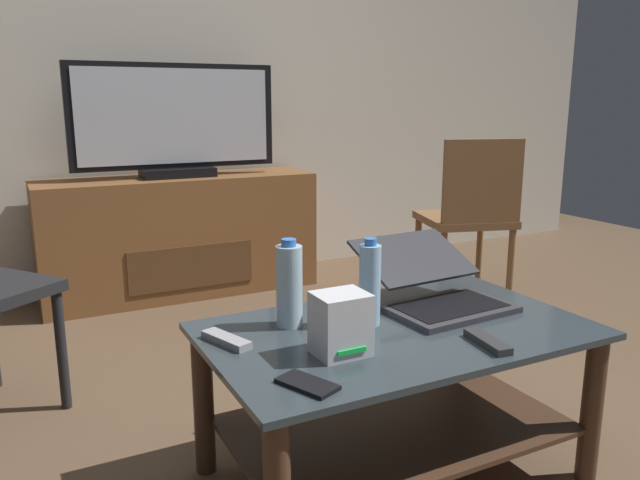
% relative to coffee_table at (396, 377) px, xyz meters
% --- Properties ---
extents(ground_plane, '(7.68, 7.68, 0.00)m').
position_rel_coffee_table_xyz_m(ground_plane, '(0.02, 0.07, -0.31)').
color(ground_plane, brown).
extents(back_wall, '(6.40, 0.12, 2.80)m').
position_rel_coffee_table_xyz_m(back_wall, '(0.02, 2.38, 1.09)').
color(back_wall, beige).
rests_on(back_wall, ground).
extents(coffee_table, '(1.07, 0.64, 0.46)m').
position_rel_coffee_table_xyz_m(coffee_table, '(0.00, 0.00, 0.00)').
color(coffee_table, '#2D383D').
rests_on(coffee_table, ground).
extents(media_cabinet, '(1.51, 0.45, 0.67)m').
position_rel_coffee_table_xyz_m(media_cabinet, '(-0.08, 2.06, 0.02)').
color(media_cabinet, brown).
rests_on(media_cabinet, ground).
extents(television, '(1.11, 0.20, 0.61)m').
position_rel_coffee_table_xyz_m(television, '(-0.08, 2.04, 0.65)').
color(television, black).
rests_on(television, media_cabinet).
extents(dining_chair, '(0.55, 0.55, 0.89)m').
position_rel_coffee_table_xyz_m(dining_chair, '(1.25, 1.16, 0.19)').
color(dining_chair, brown).
rests_on(dining_chair, ground).
extents(laptop, '(0.39, 0.43, 0.19)m').
position_rel_coffee_table_xyz_m(laptop, '(0.21, 0.12, 0.21)').
color(laptop, '#333338').
rests_on(laptop, coffee_table).
extents(router_box, '(0.13, 0.12, 0.16)m').
position_rel_coffee_table_xyz_m(router_box, '(-0.23, -0.09, 0.23)').
color(router_box, silver).
rests_on(router_box, coffee_table).
extents(water_bottle_near, '(0.06, 0.06, 0.25)m').
position_rel_coffee_table_xyz_m(water_bottle_near, '(-0.06, 0.06, 0.27)').
color(water_bottle_near, '#99C6E5').
rests_on(water_bottle_near, coffee_table).
extents(water_bottle_far, '(0.07, 0.07, 0.25)m').
position_rel_coffee_table_xyz_m(water_bottle_far, '(-0.26, 0.15, 0.27)').
color(water_bottle_far, silver).
rests_on(water_bottle_far, coffee_table).
extents(cell_phone, '(0.12, 0.16, 0.01)m').
position_rel_coffee_table_xyz_m(cell_phone, '(-0.38, -0.21, 0.15)').
color(cell_phone, black).
rests_on(cell_phone, coffee_table).
extents(tv_remote, '(0.06, 0.16, 0.02)m').
position_rel_coffee_table_xyz_m(tv_remote, '(0.14, -0.21, 0.16)').
color(tv_remote, '#2D2D30').
rests_on(tv_remote, coffee_table).
extents(soundbar_remote, '(0.10, 0.17, 0.02)m').
position_rel_coffee_table_xyz_m(soundbar_remote, '(-0.46, 0.11, 0.16)').
color(soundbar_remote, '#99999E').
rests_on(soundbar_remote, coffee_table).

